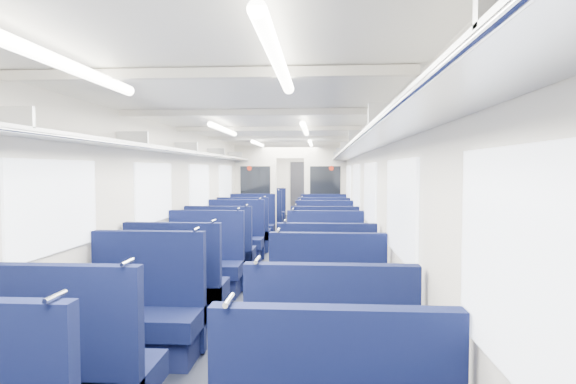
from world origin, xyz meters
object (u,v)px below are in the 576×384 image
object	(u,v)px
seat_4	(70,381)
seat_18	(252,228)
bulkhead	(290,189)
seat_23	(323,215)
seat_13	(325,255)
seat_14	(235,242)
seat_12	(220,254)
seat_5	(330,381)
seat_9	(326,293)
seat_16	(244,235)
seat_22	(268,214)
seat_7	(328,324)
seat_10	(205,268)
seat_21	(323,219)
seat_6	(144,319)
seat_17	(324,235)
seat_8	(177,291)
seat_19	(323,229)
seat_15	(324,244)
seat_20	(263,218)
end_door	(300,189)
seat_11	(325,269)

from	to	relation	value
seat_4	seat_18	size ratio (longest dim) A/B	1.00
bulkhead	seat_23	world-z (taller)	bulkhead
seat_13	seat_14	xyz separation A→B (m)	(-1.66, 1.28, 0.00)
seat_4	seat_13	xyz separation A→B (m)	(1.66, 4.62, 0.00)
seat_12	seat_13	distance (m)	1.66
bulkhead	seat_5	distance (m)	8.98
seat_9	seat_14	bearing A→B (deg)	114.88
seat_4	seat_9	size ratio (longest dim) A/B	1.00
seat_16	seat_22	xyz separation A→B (m)	(0.00, 4.52, 0.00)
seat_13	seat_9	bearing A→B (deg)	-90.00
seat_23	seat_7	bearing A→B (deg)	-90.00
seat_12	seat_18	xyz separation A→B (m)	(0.00, 3.49, 0.00)
seat_10	seat_13	world-z (taller)	same
bulkhead	seat_21	size ratio (longest dim) A/B	2.37
seat_12	seat_21	world-z (taller)	same
seat_6	seat_18	distance (m)	6.78
seat_4	seat_22	xyz separation A→B (m)	(0.00, 11.41, 0.00)
seat_13	seat_17	distance (m)	2.26
seat_8	seat_19	distance (m)	5.97
seat_15	seat_20	world-z (taller)	same
seat_12	seat_18	world-z (taller)	same
seat_7	bulkhead	bearing A→B (deg)	96.10
seat_7	seat_8	world-z (taller)	same
seat_17	seat_18	size ratio (longest dim) A/B	1.00
seat_17	seat_19	size ratio (longest dim) A/B	1.00
seat_15	seat_8	bearing A→B (deg)	-115.58
seat_7	seat_19	xyz separation A→B (m)	(0.00, 6.75, 0.00)
seat_17	seat_8	bearing A→B (deg)	-109.79
seat_10	seat_23	bearing A→B (deg)	77.81
seat_9	seat_16	distance (m)	4.87
seat_17	seat_21	bearing A→B (deg)	90.00
seat_18	seat_22	distance (m)	3.37
seat_6	seat_17	distance (m)	5.85
seat_14	seat_22	xyz separation A→B (m)	(0.00, 5.52, 0.00)
end_door	seat_22	world-z (taller)	end_door
bulkhead	seat_19	xyz separation A→B (m)	(0.83, -1.02, -0.87)
seat_22	seat_16	bearing A→B (deg)	-90.00
end_door	seat_7	bearing A→B (deg)	-86.54
seat_16	seat_12	bearing A→B (deg)	-90.00
bulkhead	seat_6	bearing A→B (deg)	-96.11
seat_4	seat_15	distance (m)	5.97
seat_13	seat_21	size ratio (longest dim) A/B	1.00
seat_21	seat_23	size ratio (longest dim) A/B	1.00
seat_5	seat_15	world-z (taller)	same
seat_15	end_door	bearing A→B (deg)	95.13
seat_11	seat_23	distance (m)	7.65
seat_5	seat_13	distance (m)	4.49
seat_7	seat_23	xyz separation A→B (m)	(0.00, 9.95, 0.00)
seat_6	seat_8	world-z (taller)	same
seat_16	seat_11	bearing A→B (deg)	-63.56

